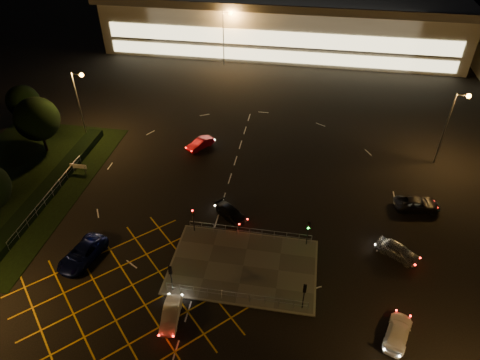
% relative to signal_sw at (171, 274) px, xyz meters
% --- Properties ---
extents(ground, '(180.00, 180.00, 0.00)m').
position_rel_signal_sw_xyz_m(ground, '(4.00, 5.99, -2.37)').
color(ground, black).
rests_on(ground, ground).
extents(pedestrian_island, '(14.00, 9.00, 0.12)m').
position_rel_signal_sw_xyz_m(pedestrian_island, '(6.00, 3.99, -2.31)').
color(pedestrian_island, '#4C4944').
rests_on(pedestrian_island, ground).
extents(grass_verge, '(18.00, 30.00, 0.08)m').
position_rel_signal_sw_xyz_m(grass_verge, '(-24.00, 11.99, -2.33)').
color(grass_verge, black).
rests_on(grass_verge, ground).
extents(hedge, '(2.00, 26.00, 1.00)m').
position_rel_signal_sw_xyz_m(hedge, '(-19.00, 11.99, -1.87)').
color(hedge, black).
rests_on(hedge, ground).
extents(supermarket, '(72.00, 26.50, 10.50)m').
position_rel_signal_sw_xyz_m(supermarket, '(4.00, 67.95, 2.95)').
color(supermarket, beige).
rests_on(supermarket, ground).
extents(streetlight_nw, '(1.78, 0.56, 10.03)m').
position_rel_signal_sw_xyz_m(streetlight_nw, '(-19.56, 23.99, 4.20)').
color(streetlight_nw, slate).
rests_on(streetlight_nw, ground).
extents(streetlight_ne, '(1.78, 0.56, 10.03)m').
position_rel_signal_sw_xyz_m(streetlight_ne, '(28.44, 25.99, 4.20)').
color(streetlight_ne, slate).
rests_on(streetlight_ne, ground).
extents(streetlight_far_left, '(1.78, 0.56, 10.03)m').
position_rel_signal_sw_xyz_m(streetlight_far_left, '(-5.56, 53.99, 4.20)').
color(streetlight_far_left, slate).
rests_on(streetlight_far_left, ground).
extents(streetlight_far_right, '(1.78, 0.56, 10.03)m').
position_rel_signal_sw_xyz_m(streetlight_far_right, '(34.44, 55.99, 4.20)').
color(streetlight_far_right, slate).
rests_on(streetlight_far_right, ground).
extents(signal_sw, '(0.28, 0.30, 3.15)m').
position_rel_signal_sw_xyz_m(signal_sw, '(0.00, 0.00, 0.00)').
color(signal_sw, black).
rests_on(signal_sw, pedestrian_island).
extents(signal_se, '(0.28, 0.30, 3.15)m').
position_rel_signal_sw_xyz_m(signal_se, '(12.00, 0.00, 0.00)').
color(signal_se, black).
rests_on(signal_se, pedestrian_island).
extents(signal_nw, '(0.28, 0.30, 3.15)m').
position_rel_signal_sw_xyz_m(signal_nw, '(0.00, 7.99, 0.00)').
color(signal_nw, black).
rests_on(signal_nw, pedestrian_island).
extents(signal_ne, '(0.28, 0.30, 3.15)m').
position_rel_signal_sw_xyz_m(signal_ne, '(12.00, 7.99, 0.00)').
color(signal_ne, black).
rests_on(signal_ne, pedestrian_island).
extents(tree_c, '(5.76, 5.76, 7.84)m').
position_rel_signal_sw_xyz_m(tree_c, '(-24.00, 19.99, 2.59)').
color(tree_c, black).
rests_on(tree_c, ground).
extents(tree_d, '(4.68, 4.68, 6.37)m').
position_rel_signal_sw_xyz_m(tree_d, '(-30.00, 25.99, 1.65)').
color(tree_d, black).
rests_on(tree_d, ground).
extents(car_queue_white, '(1.77, 4.05, 1.29)m').
position_rel_signal_sw_xyz_m(car_queue_white, '(0.78, -3.01, -1.72)').
color(car_queue_white, silver).
rests_on(car_queue_white, ground).
extents(car_left_blue, '(3.83, 6.10, 1.57)m').
position_rel_signal_sw_xyz_m(car_left_blue, '(-9.97, 2.22, -1.58)').
color(car_left_blue, '#0B1246').
rests_on(car_left_blue, ground).
extents(car_far_dkgrey, '(4.35, 3.98, 1.22)m').
position_rel_signal_sw_xyz_m(car_far_dkgrey, '(3.45, 10.99, -1.76)').
color(car_far_dkgrey, black).
rests_on(car_far_dkgrey, ground).
extents(car_right_silver, '(4.63, 3.80, 1.49)m').
position_rel_signal_sw_xyz_m(car_right_silver, '(21.10, 8.02, -1.62)').
color(car_right_silver, '#A0A2A7').
rests_on(car_right_silver, ground).
extents(car_circ_red, '(3.53, 4.18, 1.35)m').
position_rel_signal_sw_xyz_m(car_circ_red, '(-3.36, 24.29, -1.69)').
color(car_circ_red, maroon).
rests_on(car_circ_red, ground).
extents(car_east_grey, '(5.39, 2.98, 1.43)m').
position_rel_signal_sw_xyz_m(car_east_grey, '(24.19, 15.89, -1.65)').
color(car_east_grey, black).
rests_on(car_east_grey, ground).
extents(car_approach_white, '(3.21, 4.85, 1.31)m').
position_rel_signal_sw_xyz_m(car_approach_white, '(20.01, -1.49, -1.71)').
color(car_approach_white, silver).
rests_on(car_approach_white, ground).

